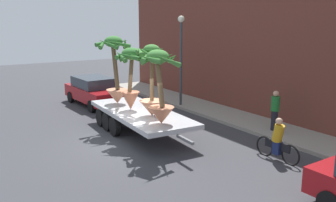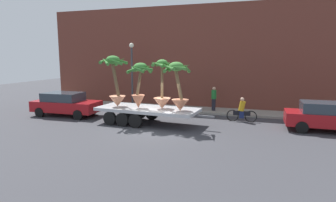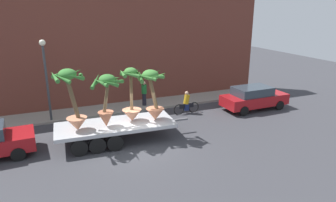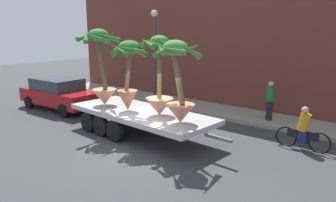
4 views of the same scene
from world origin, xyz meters
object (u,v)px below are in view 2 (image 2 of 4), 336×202
at_px(potted_palm_rear, 115,81).
at_px(potted_palm_extra, 139,83).
at_px(cyclist, 242,111).
at_px(street_lamp, 132,67).
at_px(parked_car, 329,116).
at_px(pedestrian_near_gate, 214,98).
at_px(trailing_car, 66,104).
at_px(flatbed_trailer, 144,111).
at_px(potted_palm_front, 178,86).
at_px(potted_palm_middle, 162,89).

xyz_separation_m(potted_palm_rear, potted_palm_extra, (1.61, -0.04, -0.04)).
xyz_separation_m(cyclist, street_lamp, (-8.28, 1.74, 2.56)).
distance_m(parked_car, pedestrian_near_gate, 7.49).
height_order(cyclist, trailing_car, trailing_car).
relative_size(potted_palm_extra, parked_car, 0.58).
height_order(trailing_car, street_lamp, street_lamp).
bearing_deg(flatbed_trailer, parked_car, 8.41).
relative_size(potted_palm_rear, parked_car, 0.67).
height_order(potted_palm_front, trailing_car, potted_palm_front).
distance_m(potted_palm_middle, potted_palm_extra, 1.38).
distance_m(flatbed_trailer, street_lamp, 5.58).
relative_size(potted_palm_front, cyclist, 1.49).
xyz_separation_m(potted_palm_rear, parked_car, (11.91, 1.68, -1.70)).
xyz_separation_m(potted_palm_middle, potted_palm_extra, (-1.31, -0.22, 0.35)).
height_order(trailing_car, pedestrian_near_gate, pedestrian_near_gate).
relative_size(pedestrian_near_gate, street_lamp, 0.35).
bearing_deg(potted_palm_front, cyclist, 39.51).
xyz_separation_m(pedestrian_near_gate, street_lamp, (-6.14, -0.56, 2.19)).
xyz_separation_m(potted_palm_extra, parked_car, (10.30, 1.72, -1.66)).
xyz_separation_m(potted_palm_extra, pedestrian_near_gate, (3.54, 4.95, -1.45)).
bearing_deg(pedestrian_near_gate, trailing_car, -155.23).
height_order(flatbed_trailer, potted_palm_middle, potted_palm_middle).
height_order(potted_palm_front, cyclist, potted_palm_front).
height_order(cyclist, pedestrian_near_gate, pedestrian_near_gate).
relative_size(potted_palm_rear, potted_palm_front, 1.12).
height_order(potted_palm_rear, cyclist, potted_palm_rear).
relative_size(cyclist, street_lamp, 0.38).
xyz_separation_m(flatbed_trailer, potted_palm_rear, (-1.77, -0.18, 1.76)).
distance_m(flatbed_trailer, potted_palm_middle, 1.79).
distance_m(flatbed_trailer, cyclist, 6.05).
relative_size(potted_palm_middle, cyclist, 1.55).
distance_m(potted_palm_front, pedestrian_near_gate, 5.32).
bearing_deg(potted_palm_extra, street_lamp, 120.57).
height_order(potted_palm_rear, potted_palm_extra, potted_palm_rear).
bearing_deg(parked_car, cyclist, 168.42).
bearing_deg(trailing_car, potted_palm_extra, -6.34).
bearing_deg(potted_palm_front, parked_car, 12.64).
distance_m(cyclist, street_lamp, 8.84).
distance_m(potted_palm_extra, cyclist, 6.54).
bearing_deg(cyclist, flatbed_trailer, -156.15).
relative_size(flatbed_trailer, trailing_car, 1.55).
distance_m(potted_palm_rear, potted_palm_extra, 1.61).
bearing_deg(potted_palm_front, flatbed_trailer, 173.00).
relative_size(potted_palm_extra, street_lamp, 0.55).
height_order(pedestrian_near_gate, street_lamp, street_lamp).
relative_size(potted_palm_rear, trailing_car, 0.67).
bearing_deg(trailing_car, potted_palm_rear, -8.25).
xyz_separation_m(trailing_car, pedestrian_near_gate, (9.34, 4.31, 0.21)).
xyz_separation_m(potted_palm_extra, street_lamp, (-2.60, 4.40, 0.74)).
distance_m(potted_palm_extra, pedestrian_near_gate, 6.26).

